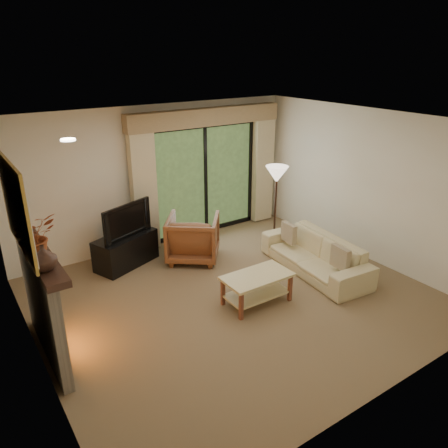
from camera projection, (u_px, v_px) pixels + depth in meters
floor at (235, 298)px, 6.58m from camera, size 5.50×5.50×0.00m
ceiling at (237, 123)px, 5.60m from camera, size 5.50×5.50×0.00m
wall_back at (157, 177)px, 8.01m from camera, size 5.00×0.00×5.00m
wall_front at (388, 295)px, 4.17m from camera, size 5.00×0.00×5.00m
wall_left at (27, 269)px, 4.66m from camera, size 0.00×5.00×5.00m
wall_right at (366, 185)px, 7.52m from camera, size 0.00×5.00×5.00m
fireplace at (43, 306)px, 5.11m from camera, size 0.24×1.70×1.37m
mirror at (16, 206)px, 4.59m from camera, size 0.07×1.45×1.02m
sliding_door at (205, 180)px, 8.57m from camera, size 2.26×0.10×2.16m
curtain_left at (144, 187)px, 7.75m from camera, size 0.45×0.18×2.35m
curtain_right at (263, 166)px, 9.15m from camera, size 0.45×0.18×2.35m
cornice at (207, 117)px, 8.04m from camera, size 3.20×0.24×0.32m
media_console at (126, 250)px, 7.50m from camera, size 1.20×0.86×0.55m
tv at (123, 220)px, 7.29m from camera, size 0.99×0.49×0.58m
armchair at (193, 238)px, 7.66m from camera, size 1.23×1.23×0.81m
sofa at (315, 255)px, 7.27m from camera, size 0.99×2.11×0.60m
pillow_near at (340, 258)px, 6.71m from camera, size 0.13×0.36×0.35m
pillow_far at (289, 233)px, 7.61m from camera, size 0.12×0.35×0.35m
coffee_table at (257, 289)px, 6.37m from camera, size 1.01×0.56×0.45m
floor_lamp at (275, 207)px, 8.05m from camera, size 0.54×0.54×1.55m
vase at (44, 258)px, 4.45m from camera, size 0.27×0.27×0.28m
branches at (34, 236)px, 4.68m from camera, size 0.55×0.51×0.50m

